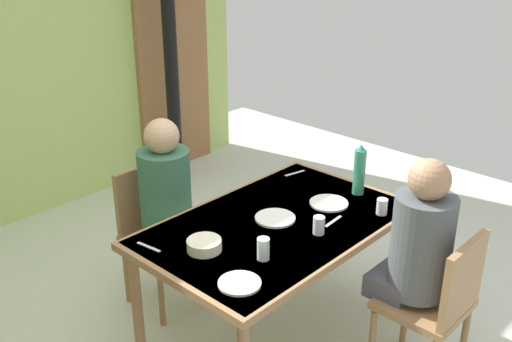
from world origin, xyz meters
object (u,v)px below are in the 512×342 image
(serving_bowl_center, at_px, (204,245))
(chair_near_diner, at_px, (438,302))
(person_far_diner, at_px, (167,192))
(water_bottle_green_near, at_px, (359,171))
(chair_far_diner, at_px, (155,227))
(dining_table, at_px, (277,234))
(person_near_diner, at_px, (419,242))

(serving_bowl_center, bearing_deg, chair_near_diner, -50.09)
(person_far_diner, bearing_deg, water_bottle_green_near, 134.95)
(chair_far_diner, bearing_deg, dining_table, 103.62)
(chair_near_diner, bearing_deg, dining_table, 109.21)
(serving_bowl_center, bearing_deg, water_bottle_green_near, -9.95)
(chair_far_diner, distance_m, water_bottle_green_near, 1.28)
(chair_far_diner, xyz_separation_m, water_bottle_green_near, (0.78, -0.92, 0.40))
(water_bottle_green_near, bearing_deg, chair_near_diner, -113.79)
(dining_table, xyz_separation_m, person_far_diner, (-0.20, 0.67, 0.10))
(dining_table, bearing_deg, person_far_diner, 106.25)
(chair_near_diner, xyz_separation_m, person_near_diner, (-0.00, 0.14, 0.28))
(chair_near_diner, height_order, person_near_diner, person_near_diner)
(chair_near_diner, bearing_deg, serving_bowl_center, 129.91)
(serving_bowl_center, bearing_deg, person_far_diner, 66.95)
(water_bottle_green_near, xyz_separation_m, serving_bowl_center, (-1.04, 0.18, -0.12))
(dining_table, bearing_deg, chair_near_diner, -70.79)
(chair_far_diner, height_order, water_bottle_green_near, water_bottle_green_near)
(chair_near_diner, height_order, serving_bowl_center, chair_near_diner)
(person_far_diner, height_order, water_bottle_green_near, person_far_diner)
(chair_far_diner, height_order, person_near_diner, person_near_diner)
(chair_far_diner, distance_m, person_near_diner, 1.58)
(person_near_diner, relative_size, water_bottle_green_near, 2.52)
(chair_near_diner, relative_size, serving_bowl_center, 5.12)
(dining_table, bearing_deg, chair_far_diner, 103.62)
(chair_far_diner, relative_size, water_bottle_green_near, 2.85)
(water_bottle_green_near, bearing_deg, dining_table, 169.10)
(water_bottle_green_near, height_order, serving_bowl_center, water_bottle_green_near)
(dining_table, relative_size, water_bottle_green_near, 4.75)
(person_near_diner, bearing_deg, chair_far_diner, 107.88)
(chair_far_diner, relative_size, serving_bowl_center, 5.12)
(person_near_diner, height_order, serving_bowl_center, person_near_diner)
(chair_near_diner, distance_m, water_bottle_green_near, 0.86)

